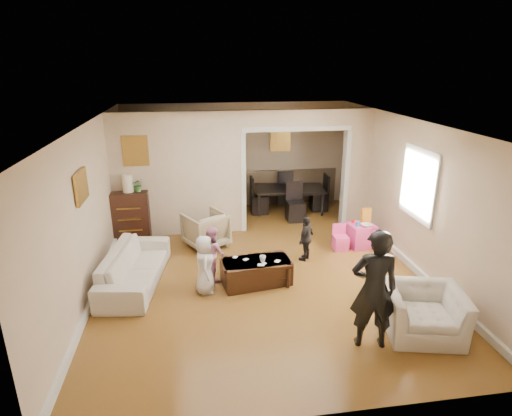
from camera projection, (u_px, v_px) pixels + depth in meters
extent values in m
plane|color=olive|center=(258.00, 266.00, 7.70)|extent=(7.00, 7.00, 0.00)
cube|color=beige|center=(179.00, 175.00, 8.76)|extent=(2.75, 0.18, 2.60)
cube|color=beige|center=(356.00, 168.00, 9.30)|extent=(0.55, 0.18, 2.60)
cube|color=beige|center=(297.00, 118.00, 8.73)|extent=(2.22, 0.18, 0.35)
cube|color=white|center=(419.00, 184.00, 7.20)|extent=(0.03, 0.95, 1.10)
cube|color=brown|center=(135.00, 151.00, 8.37)|extent=(0.45, 0.03, 0.55)
cube|color=brown|center=(81.00, 186.00, 6.16)|extent=(0.03, 0.55, 0.40)
cube|color=brown|center=(280.00, 139.00, 10.50)|extent=(0.45, 0.03, 0.55)
imported|color=silver|center=(135.00, 267.00, 7.01)|extent=(1.08, 2.13, 0.60)
imported|color=tan|center=(206.00, 229.00, 8.44)|extent=(1.03, 1.04, 0.70)
imported|color=silver|center=(424.00, 312.00, 5.69)|extent=(1.17, 1.07, 0.65)
cube|color=#361910|center=(131.00, 216.00, 8.69)|extent=(0.75, 0.42, 1.04)
cylinder|color=beige|center=(128.00, 183.00, 8.46)|extent=(0.22, 0.22, 0.36)
imported|color=#3B682E|center=(138.00, 185.00, 8.50)|extent=(0.25, 0.21, 0.28)
cube|color=#381B11|center=(256.00, 272.00, 7.03)|extent=(1.19, 0.73, 0.42)
imported|color=silver|center=(263.00, 259.00, 6.91)|extent=(0.12, 0.12, 0.10)
cube|color=#F23F92|center=(361.00, 235.00, 8.46)|extent=(0.53, 0.53, 0.46)
cube|color=yellow|center=(366.00, 215.00, 8.45)|extent=(0.21, 0.09, 0.30)
cylinder|color=#2699BF|center=(358.00, 224.00, 8.31)|extent=(0.08, 0.08, 0.08)
cube|color=red|center=(354.00, 221.00, 8.47)|extent=(0.10, 0.09, 0.05)
imported|color=white|center=(366.00, 225.00, 8.27)|extent=(0.23, 0.23, 0.05)
imported|color=black|center=(289.00, 200.00, 10.41)|extent=(1.79, 1.14, 0.59)
imported|color=black|center=(374.00, 289.00, 5.30)|extent=(0.66, 0.49, 1.63)
imported|color=silver|center=(205.00, 265.00, 6.68)|extent=(0.31, 0.48, 0.97)
imported|color=pink|center=(213.00, 253.00, 7.12)|extent=(0.53, 0.57, 0.94)
imported|color=black|center=(306.00, 238.00, 7.80)|extent=(0.49, 0.52, 0.86)
cube|color=white|center=(261.00, 265.00, 6.81)|extent=(0.13, 0.11, 0.00)
cube|color=white|center=(246.00, 259.00, 7.00)|extent=(0.12, 0.11, 0.00)
cube|color=white|center=(264.00, 263.00, 6.87)|extent=(0.08, 0.09, 0.00)
cube|color=white|center=(235.00, 257.00, 7.08)|extent=(0.10, 0.11, 0.00)
cube|color=white|center=(277.00, 261.00, 6.94)|extent=(0.12, 0.12, 0.00)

